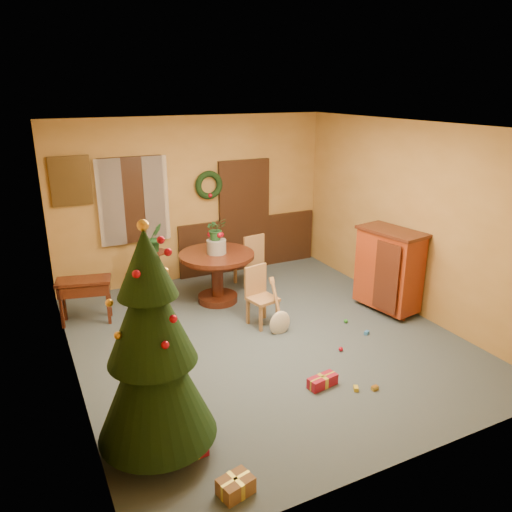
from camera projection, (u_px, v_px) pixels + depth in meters
room_envelope at (207, 217)px, 9.04m from camera, size 5.50×5.50×5.50m
dining_table at (217, 268)px, 8.05m from camera, size 1.21×1.21×0.83m
urn at (216, 247)px, 7.93m from camera, size 0.31×0.31×0.23m
centerpiece_plant at (216, 229)px, 7.84m from camera, size 0.32×0.28×0.36m
chair_near at (260, 294)px, 7.33m from camera, size 0.45×0.45×0.88m
chair_far at (250, 258)px, 8.73m from camera, size 0.47×0.47×0.95m
guitar at (280, 308)px, 7.05m from camera, size 0.35×0.51×0.75m
plant_stand at (157, 271)px, 8.01m from camera, size 0.34×0.34×0.88m
stand_plant at (155, 237)px, 7.83m from camera, size 0.30×0.27×0.45m
christmas_tree at (152, 350)px, 4.51m from camera, size 1.12×1.12×2.32m
writing_desk at (84, 290)px, 7.35m from camera, size 0.84×0.55×0.69m
sideboard at (389, 268)px, 7.69m from camera, size 0.70×1.10×1.32m
gift_a at (236, 486)px, 4.32m from camera, size 0.33×0.27×0.16m
gift_b at (194, 443)px, 4.79m from camera, size 0.24×0.24×0.23m
gift_c at (168, 392)px, 5.65m from camera, size 0.35×0.33×0.16m
gift_d at (323, 381)px, 5.88m from camera, size 0.39×0.21×0.13m
toy_a at (367, 333)px, 7.12m from camera, size 0.09×0.08×0.05m
toy_b at (346, 321)px, 7.46m from camera, size 0.06×0.06×0.06m
toy_c at (356, 389)px, 5.81m from camera, size 0.08×0.09×0.05m
toy_d at (341, 349)px, 6.67m from camera, size 0.06×0.06×0.06m
toy_e at (375, 388)px, 5.82m from camera, size 0.08×0.06×0.05m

